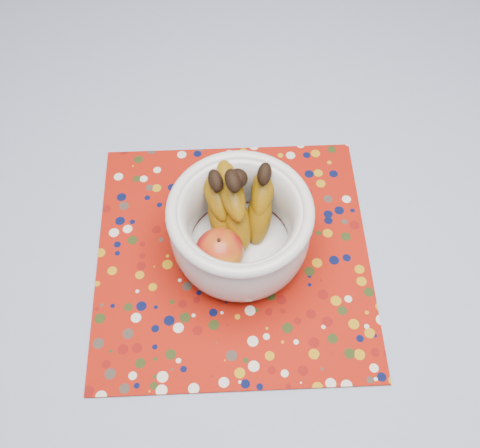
# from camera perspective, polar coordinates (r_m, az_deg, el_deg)

# --- Properties ---
(table) EXTENTS (1.20, 1.20, 0.75)m
(table) POSITION_cam_1_polar(r_m,az_deg,el_deg) (0.96, 4.02, -3.94)
(table) COLOR brown
(table) RESTS_ON ground
(tablecloth) EXTENTS (1.32, 1.32, 0.01)m
(tablecloth) POSITION_cam_1_polar(r_m,az_deg,el_deg) (0.89, 4.34, -1.55)
(tablecloth) COLOR slate
(tablecloth) RESTS_ON table
(placemat) EXTENTS (0.42, 0.42, 0.00)m
(placemat) POSITION_cam_1_polar(r_m,az_deg,el_deg) (0.86, -0.71, -3.19)
(placemat) COLOR #921207
(placemat) RESTS_ON tablecloth
(fruit_bowl) EXTENTS (0.20, 0.21, 0.16)m
(fruit_bowl) POSITION_cam_1_polar(r_m,az_deg,el_deg) (0.81, -0.12, 0.27)
(fruit_bowl) COLOR silver
(fruit_bowl) RESTS_ON placemat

